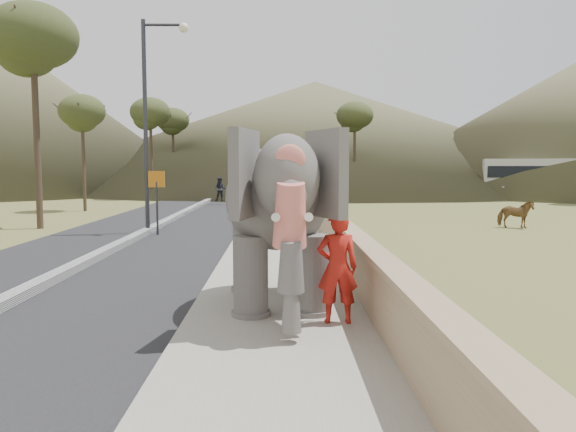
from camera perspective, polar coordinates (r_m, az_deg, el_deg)
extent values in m
plane|color=olive|center=(8.44, -1.17, -12.89)|extent=(160.00, 160.00, 0.00)
cube|color=black|center=(18.90, -16.37, -2.93)|extent=(7.00, 120.00, 0.03)
cube|color=black|center=(18.89, -16.38, -2.65)|extent=(0.35, 120.00, 0.22)
cube|color=#9E9687|center=(18.21, -1.01, -2.84)|extent=(3.00, 120.00, 0.15)
cube|color=tan|center=(18.22, 4.18, -1.34)|extent=(0.30, 120.00, 1.10)
cylinder|color=#313035|center=(22.04, -14.27, 8.63)|extent=(0.16, 0.16, 8.00)
cylinder|color=#313035|center=(22.44, -12.41, 18.43)|extent=(1.60, 0.10, 0.10)
sphere|color=#FFF2CC|center=(22.29, -10.54, 18.29)|extent=(0.36, 0.36, 0.36)
cylinder|color=#2D2D33|center=(21.38, -13.15, 0.72)|extent=(0.08, 0.08, 2.00)
cube|color=#CA7213|center=(21.33, -13.21, 3.67)|extent=(0.60, 0.05, 0.60)
imported|color=brown|center=(25.07, 22.10, 0.17)|extent=(1.53, 1.07, 1.18)
imported|color=#ABACB2|center=(46.07, 23.33, 2.42)|extent=(4.54, 2.86, 1.44)
cube|color=beige|center=(48.55, 25.71, 3.43)|extent=(11.26, 5.48, 3.10)
cone|color=brown|center=(78.31, 2.78, 8.41)|extent=(80.00, 80.00, 14.00)
imported|color=#AF1B12|center=(8.82, 5.05, -5.23)|extent=(0.64, 0.42, 1.76)
imported|color=maroon|center=(37.01, -5.77, 1.75)|extent=(0.73, 1.61, 0.81)
imported|color=black|center=(37.04, -6.90, 2.73)|extent=(0.84, 0.69, 1.58)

